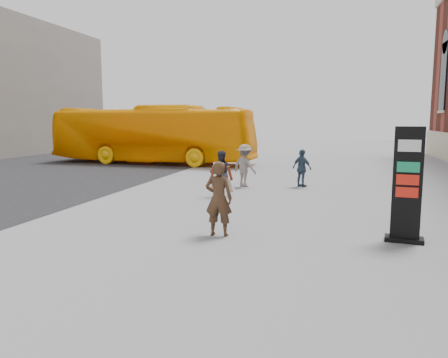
% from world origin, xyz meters
% --- Properties ---
extents(ground, '(100.00, 100.00, 0.00)m').
position_xyz_m(ground, '(0.00, 0.00, 0.00)').
color(ground, '#9E9EA3').
extents(info_pylon, '(0.84, 0.49, 2.50)m').
position_xyz_m(info_pylon, '(4.20, 1.23, 1.25)').
color(info_pylon, black).
rests_on(info_pylon, ground).
extents(woman, '(0.65, 0.59, 1.71)m').
position_xyz_m(woman, '(0.16, 0.71, 0.88)').
color(woman, '#402B1D').
rests_on(woman, ground).
extents(bus, '(12.54, 3.66, 3.45)m').
position_xyz_m(bus, '(-8.09, 15.69, 1.73)').
color(bus, '#FFA803').
rests_on(bus, road).
extents(pedestrian_a, '(0.95, 0.89, 1.57)m').
position_xyz_m(pedestrian_a, '(-1.17, 5.78, 0.78)').
color(pedestrian_a, '#28262F').
rests_on(pedestrian_a, ground).
extents(pedestrian_b, '(1.24, 1.08, 1.67)m').
position_xyz_m(pedestrian_b, '(-0.79, 8.01, 0.83)').
color(pedestrian_b, gray).
rests_on(pedestrian_b, ground).
extents(pedestrian_c, '(0.93, 0.78, 1.48)m').
position_xyz_m(pedestrian_c, '(1.41, 8.48, 0.74)').
color(pedestrian_c, '#33495B').
rests_on(pedestrian_c, ground).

